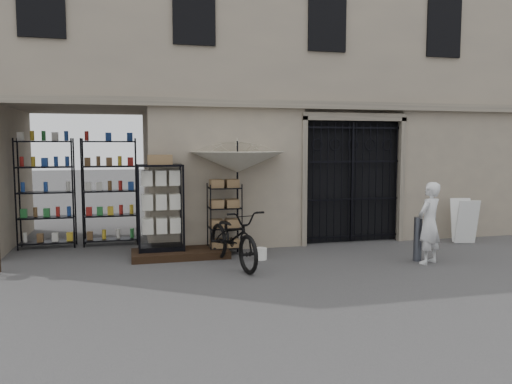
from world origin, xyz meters
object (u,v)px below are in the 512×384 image
object	(u,v)px
display_cabinet	(161,212)
easel_sign	(464,221)
steel_bollard	(418,239)
shopkeeper	(428,263)
white_bucket	(261,254)
market_umbrella	(237,156)
bicycle	(233,266)
wire_rack	(224,220)

from	to	relation	value
display_cabinet	easel_sign	distance (m)	7.11
display_cabinet	steel_bollard	size ratio (longest dim) A/B	2.17
easel_sign	shopkeeper	bearing A→B (deg)	-128.68
white_bucket	market_umbrella	bearing A→B (deg)	110.91
market_umbrella	steel_bollard	size ratio (longest dim) A/B	3.25
white_bucket	steel_bollard	bearing A→B (deg)	-16.42
white_bucket	bicycle	world-z (taller)	bicycle
white_bucket	easel_sign	bearing A→B (deg)	4.88
market_umbrella	easel_sign	size ratio (longest dim) A/B	2.80
display_cabinet	steel_bollard	distance (m)	5.30
easel_sign	market_umbrella	bearing A→B (deg)	-171.03
bicycle	easel_sign	bearing A→B (deg)	-4.40
bicycle	steel_bollard	distance (m)	3.77
steel_bollard	easel_sign	world-z (taller)	easel_sign
market_umbrella	wire_rack	bearing A→B (deg)	-160.49
easel_sign	display_cabinet	bearing A→B (deg)	-169.54
market_umbrella	white_bucket	world-z (taller)	market_umbrella
shopkeeper	steel_bollard	bearing A→B (deg)	-95.95
bicycle	easel_sign	xyz separation A→B (m)	(5.79, 0.81, 0.54)
white_bucket	shopkeeper	distance (m)	3.34
market_umbrella	easel_sign	bearing A→B (deg)	-3.96
bicycle	steel_bollard	size ratio (longest dim) A/B	2.39
bicycle	shopkeeper	distance (m)	3.87
steel_bollard	easel_sign	xyz separation A→B (m)	(2.08, 1.34, 0.09)
display_cabinet	white_bucket	world-z (taller)	display_cabinet
wire_rack	market_umbrella	bearing A→B (deg)	33.77
shopkeeper	easel_sign	size ratio (longest dim) A/B	1.56
market_umbrella	bicycle	bearing A→B (deg)	-106.11
shopkeeper	bicycle	bearing A→B (deg)	-37.21
display_cabinet	shopkeeper	distance (m)	5.52
shopkeeper	wire_rack	bearing A→B (deg)	-51.82
shopkeeper	market_umbrella	bearing A→B (deg)	-55.24
wire_rack	white_bucket	bearing A→B (deg)	-34.26
market_umbrella	white_bucket	distance (m)	2.16
wire_rack	white_bucket	distance (m)	1.13
wire_rack	steel_bollard	world-z (taller)	wire_rack
white_bucket	display_cabinet	bearing A→B (deg)	159.22
steel_bollard	easel_sign	distance (m)	2.48
market_umbrella	shopkeeper	xyz separation A→B (m)	(3.45, -1.96, -2.10)
display_cabinet	steel_bollard	world-z (taller)	display_cabinet
shopkeeper	easel_sign	distance (m)	2.60
shopkeeper	easel_sign	xyz separation A→B (m)	(2.00, 1.58, 0.54)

